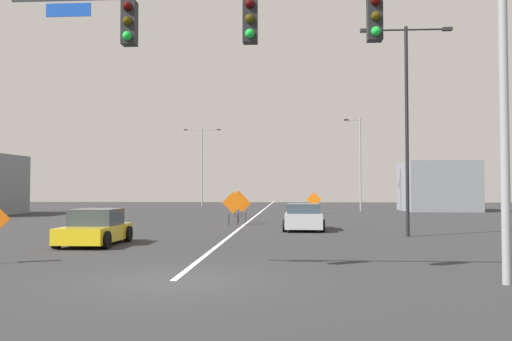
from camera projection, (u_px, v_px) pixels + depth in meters
ground at (173, 281)px, 12.47m from camera, size 152.83×152.83×0.00m
road_centre_stripe at (263, 210)px, 54.81m from camera, size 0.16×84.91×0.01m
traffic_signal_assembly at (322, 45)px, 12.43m from camera, size 11.66×0.44×7.18m
street_lamp_far_right at (407, 113)px, 24.42m from camera, size 4.16×0.24×9.61m
street_lamp_near_right at (359, 161)px, 51.82m from camera, size 1.64×0.24×9.04m
street_lamp_mid_right at (202, 160)px, 68.08m from camera, size 4.74×0.24×9.88m
construction_sign_median_far at (242, 205)px, 34.20m from camera, size 1.12×0.18×1.79m
construction_sign_left_lane at (314, 200)px, 46.23m from camera, size 1.29×0.16×1.90m
construction_sign_right_lane at (238, 201)px, 40.41m from camera, size 1.34×0.26×2.05m
construction_sign_right_shoulder at (233, 204)px, 32.04m from camera, size 1.33×0.19×2.01m
car_yellow_near at (95, 228)px, 20.62m from camera, size 2.05×3.87×1.38m
car_silver_distant at (304, 217)px, 28.07m from camera, size 2.17×4.22×1.39m
roadside_building_east at (438, 186)px, 52.76m from camera, size 6.68×6.69×4.84m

